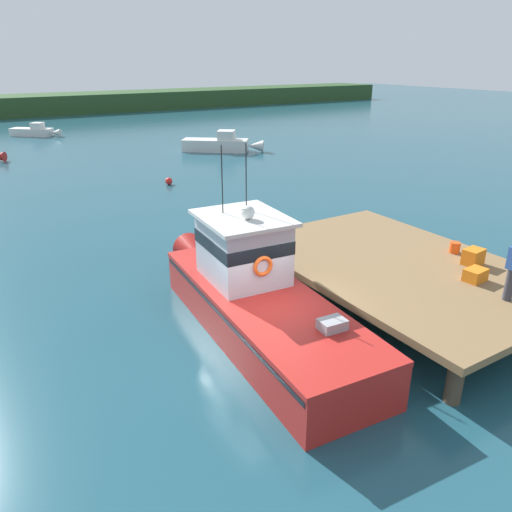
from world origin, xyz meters
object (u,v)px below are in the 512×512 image
(moored_boat_near_channel, at_px, (221,144))
(mooring_buoy_outer, at_px, (169,181))
(main_fishing_boat, at_px, (254,294))
(crate_single_far, at_px, (473,257))
(bait_bucket, at_px, (455,247))
(moored_boat_mid_harbor, at_px, (35,131))
(crate_single_by_cleat, at_px, (475,275))

(moored_boat_near_channel, relative_size, mooring_buoy_outer, 14.05)
(main_fishing_boat, distance_m, moored_boat_near_channel, 27.38)
(crate_single_far, distance_m, moored_boat_near_channel, 27.26)
(bait_bucket, relative_size, moored_boat_near_channel, 0.06)
(moored_boat_near_channel, xyz_separation_m, mooring_buoy_outer, (-7.74, -8.08, -0.35))
(main_fishing_boat, relative_size, mooring_buoy_outer, 24.17)
(bait_bucket, relative_size, moored_boat_mid_harbor, 0.08)
(crate_single_by_cleat, height_order, moored_boat_mid_harbor, crate_single_by_cleat)
(crate_single_far, height_order, mooring_buoy_outer, crate_single_far)
(moored_boat_mid_harbor, bearing_deg, crate_single_by_cleat, -84.42)
(moored_boat_mid_harbor, bearing_deg, moored_boat_near_channel, -56.09)
(main_fishing_boat, height_order, crate_single_by_cleat, main_fishing_boat)
(crate_single_far, xyz_separation_m, bait_bucket, (0.34, 0.89, -0.07))
(bait_bucket, relative_size, mooring_buoy_outer, 0.83)
(crate_single_far, relative_size, moored_boat_mid_harbor, 0.14)
(moored_boat_near_channel, bearing_deg, moored_boat_mid_harbor, 123.91)
(crate_single_far, bearing_deg, crate_single_by_cleat, -141.24)
(bait_bucket, height_order, moored_boat_near_channel, moored_boat_near_channel)
(moored_boat_mid_harbor, bearing_deg, bait_bucket, -82.46)
(main_fishing_boat, xyz_separation_m, moored_boat_near_channel, (12.07, 24.58, -0.45))
(moored_boat_near_channel, bearing_deg, crate_single_by_cleat, -103.80)
(moored_boat_mid_harbor, xyz_separation_m, mooring_buoy_outer, (3.27, -24.45, -0.22))
(crate_single_far, distance_m, moored_boat_mid_harbor, 43.33)
(main_fishing_boat, distance_m, mooring_buoy_outer, 17.07)
(crate_single_by_cleat, bearing_deg, bait_bucket, 52.07)
(crate_single_far, bearing_deg, moored_boat_mid_harbor, 96.94)
(crate_single_by_cleat, height_order, moored_boat_near_channel, moored_boat_near_channel)
(main_fishing_boat, distance_m, moored_boat_mid_harbor, 40.96)
(crate_single_far, relative_size, moored_boat_near_channel, 0.10)
(bait_bucket, bearing_deg, main_fishing_boat, 170.09)
(bait_bucket, distance_m, mooring_buoy_outer, 17.84)
(crate_single_far, bearing_deg, main_fishing_boat, 161.97)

